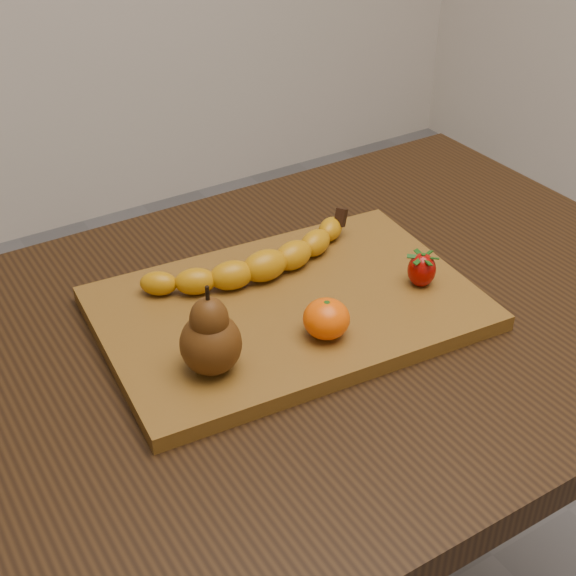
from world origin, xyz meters
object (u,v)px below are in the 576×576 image
cutting_board (288,308)px  mandarin (326,319)px  pear (210,329)px  table (317,375)px

cutting_board → mandarin: bearing=-84.0°
cutting_board → pear: bearing=-150.2°
table → pear: pear is taller
pear → cutting_board: bearing=25.0°
table → cutting_board: (-0.03, 0.02, 0.11)m
table → mandarin: (-0.03, -0.06, 0.14)m
pear → mandarin: (0.14, -0.02, -0.03)m
cutting_board → mandarin: size_ratio=8.37×
cutting_board → mandarin: mandarin is taller
table → mandarin: mandarin is taller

